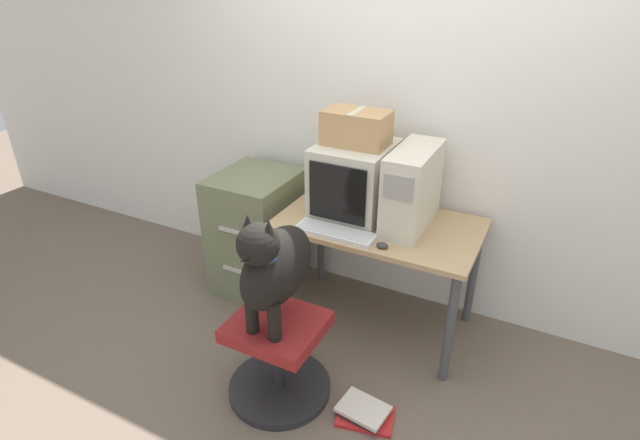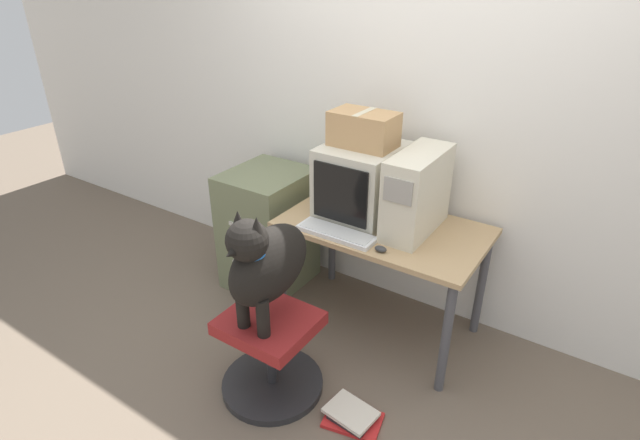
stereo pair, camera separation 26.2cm
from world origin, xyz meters
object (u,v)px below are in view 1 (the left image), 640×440
at_px(pc_tower, 412,188).
at_px(keyboard, 335,232).
at_px(filing_cabinet, 257,232).
at_px(cardboard_box, 356,128).
at_px(dog, 274,265).
at_px(crt_monitor, 354,179).
at_px(office_chair, 278,357).
at_px(book_stack_floor, 365,413).

relative_size(pc_tower, keyboard, 1.12).
relative_size(filing_cabinet, cardboard_box, 2.31).
bearing_deg(dog, crt_monitor, 87.25).
height_order(crt_monitor, keyboard, crt_monitor).
height_order(office_chair, dog, dog).
relative_size(dog, book_stack_floor, 2.00).
distance_m(pc_tower, dog, 0.92).
bearing_deg(dog, cardboard_box, 87.26).
distance_m(crt_monitor, pc_tower, 0.35).
xyz_separation_m(pc_tower, keyboard, (-0.32, -0.29, -0.21)).
relative_size(keyboard, cardboard_box, 1.25).
bearing_deg(keyboard, pc_tower, 42.08).
bearing_deg(filing_cabinet, office_chair, -50.90).
bearing_deg(cardboard_box, crt_monitor, -90.00).
xyz_separation_m(crt_monitor, cardboard_box, (-0.00, 0.00, 0.30)).
relative_size(pc_tower, cardboard_box, 1.41).
height_order(keyboard, cardboard_box, cardboard_box).
height_order(keyboard, office_chair, keyboard).
relative_size(pc_tower, book_stack_floor, 1.62).
bearing_deg(filing_cabinet, dog, -50.91).
distance_m(crt_monitor, book_stack_floor, 1.27).
xyz_separation_m(office_chair, cardboard_box, (0.04, 0.83, 0.99)).
bearing_deg(book_stack_floor, filing_cabinet, 145.86).
height_order(crt_monitor, book_stack_floor, crt_monitor).
bearing_deg(pc_tower, cardboard_box, 177.10).
bearing_deg(pc_tower, book_stack_floor, -83.99).
bearing_deg(crt_monitor, office_chair, -92.75).
relative_size(crt_monitor, book_stack_floor, 1.52).
relative_size(office_chair, dog, 0.87).
bearing_deg(office_chair, keyboard, 82.82).
height_order(pc_tower, book_stack_floor, pc_tower).
xyz_separation_m(pc_tower, filing_cabinet, (-1.04, -0.02, -0.53)).
bearing_deg(office_chair, crt_monitor, 87.25).
bearing_deg(cardboard_box, office_chair, -92.74).
xyz_separation_m(pc_tower, book_stack_floor, (0.08, -0.78, -0.91)).
relative_size(office_chair, book_stack_floor, 1.74).
bearing_deg(keyboard, dog, -97.18).
bearing_deg(filing_cabinet, cardboard_box, 2.74).
relative_size(crt_monitor, dog, 0.76).
bearing_deg(book_stack_floor, office_chair, -175.24).
relative_size(crt_monitor, keyboard, 1.06).
bearing_deg(cardboard_box, dog, -92.74).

